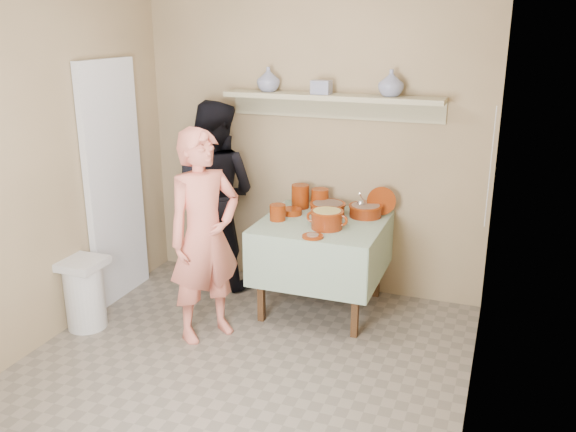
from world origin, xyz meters
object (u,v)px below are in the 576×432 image
at_px(serving_table, 322,235).
at_px(cazuela_rice, 327,218).
at_px(person_helper, 214,194).
at_px(trash_bin, 85,293).
at_px(person_cook, 205,236).

distance_m(serving_table, cazuela_rice, 0.27).
distance_m(person_helper, trash_bin, 1.39).
distance_m(person_cook, person_helper, 1.01).
relative_size(person_cook, person_helper, 0.96).
height_order(person_cook, trash_bin, person_cook).
bearing_deg(cazuela_rice, trash_bin, -155.18).
bearing_deg(trash_bin, cazuela_rice, 24.82).
xyz_separation_m(person_cook, cazuela_rice, (0.75, 0.56, 0.05)).
bearing_deg(serving_table, person_helper, 169.08).
xyz_separation_m(cazuela_rice, trash_bin, (-1.70, -0.79, -0.56)).
bearing_deg(person_helper, trash_bin, 66.66).
relative_size(person_helper, cazuela_rice, 5.00).
distance_m(serving_table, trash_bin, 1.91).
xyz_separation_m(person_helper, serving_table, (1.07, -0.21, -0.18)).
xyz_separation_m(person_helper, cazuela_rice, (1.15, -0.37, 0.02)).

